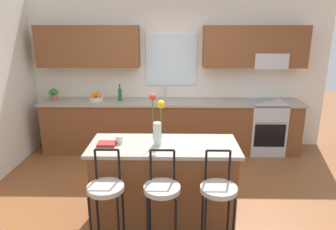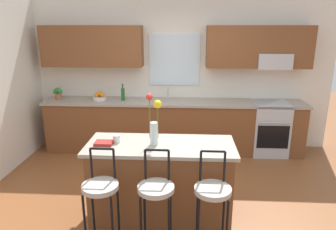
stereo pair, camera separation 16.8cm
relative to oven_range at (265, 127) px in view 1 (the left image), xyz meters
name	(u,v)px [view 1 (the left image)]	position (x,y,z in m)	size (l,w,h in m)	color
ground_plane	(170,200)	(-1.68, -1.68, -0.46)	(14.00, 14.00, 0.00)	brown
back_wall_assembly	(173,65)	(-1.65, 0.31, 1.05)	(5.60, 0.50, 2.70)	silver
counter_run	(171,126)	(-1.68, 0.02, 0.01)	(4.56, 0.64, 0.92)	brown
sink_faucet	(165,91)	(-1.79, 0.17, 0.60)	(0.02, 0.13, 0.23)	#B7BABC
oven_range	(265,127)	(0.00, 0.00, 0.00)	(0.60, 0.64, 0.92)	#B7BABC
kitchen_island	(164,181)	(-1.74, -2.02, 0.00)	(1.67, 0.70, 0.92)	brown
bar_stool_near	(106,192)	(-2.29, -2.58, 0.18)	(0.36, 0.36, 1.04)	black
bar_stool_middle	(162,193)	(-1.74, -2.58, 0.18)	(0.36, 0.36, 1.04)	black
bar_stool_far	(218,193)	(-1.19, -2.58, 0.18)	(0.36, 0.36, 1.04)	black
flower_vase	(157,123)	(-1.81, -2.04, 0.72)	(0.17, 0.10, 0.59)	silver
mug_ceramic	(119,139)	(-2.25, -2.00, 0.51)	(0.08, 0.08, 0.09)	silver
cookbook	(107,144)	(-2.38, -2.06, 0.48)	(0.20, 0.15, 0.03)	maroon
fruit_bowl_oranges	(96,97)	(-3.00, 0.03, 0.52)	(0.24, 0.24, 0.16)	silver
bottle_olive_oil	(120,94)	(-2.58, 0.02, 0.58)	(0.06, 0.06, 0.29)	#1E5923
potted_plant_small	(53,94)	(-3.75, 0.03, 0.58)	(0.18, 0.12, 0.22)	#9E5B3D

